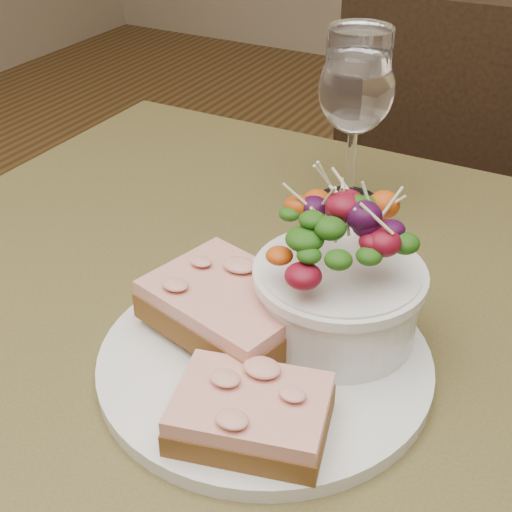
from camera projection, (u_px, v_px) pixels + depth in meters
The scene contains 9 objects.
cafe_table at pixel (253, 426), 0.63m from camera, with size 0.80×0.80×0.75m.
chair_far at pixel (459, 309), 1.37m from camera, with size 0.44×0.44×0.90m.
dinner_plate at pixel (265, 361), 0.55m from camera, with size 0.26×0.26×0.01m, color white.
sandwich_front at pixel (251, 413), 0.47m from camera, with size 0.12×0.10×0.03m.
sandwich_back at pixel (231, 306), 0.55m from camera, with size 0.15×0.12×0.03m.
ramekin at pixel (206, 295), 0.58m from camera, with size 0.07×0.07×0.04m.
salad_bowl at pixel (340, 271), 0.53m from camera, with size 0.12×0.12×0.13m.
garnish at pixel (249, 275), 0.62m from camera, with size 0.05×0.04×0.02m.
wine_glass at pixel (356, 94), 0.70m from camera, with size 0.08×0.08×0.18m.
Camera 1 is at (0.22, -0.40, 1.12)m, focal length 50.00 mm.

